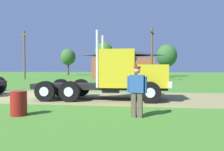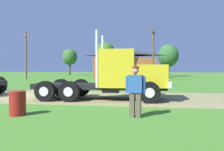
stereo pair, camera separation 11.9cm
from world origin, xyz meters
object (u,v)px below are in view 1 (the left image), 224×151
truck_foreground_white (119,76)px  utility_pole_near (25,54)px  visitor_by_barrel (137,89)px  steel_barrel (19,103)px  utility_pole_far (152,53)px  shed_building (123,64)px

truck_foreground_white → utility_pole_near: size_ratio=0.95×
visitor_by_barrel → steel_barrel: visitor_by_barrel is taller
visitor_by_barrel → utility_pole_far: 22.83m
visitor_by_barrel → shed_building: 31.68m
steel_barrel → utility_pole_near: utility_pole_near is taller
visitor_by_barrel → shed_building: size_ratio=0.15×
truck_foreground_white → utility_pole_far: bearing=82.3°
shed_building → truck_foreground_white: bearing=-85.3°
truck_foreground_white → utility_pole_far: utility_pole_far is taller
visitor_by_barrel → steel_barrel: 4.17m
visitor_by_barrel → steel_barrel: size_ratio=2.00×
truck_foreground_white → steel_barrel: size_ratio=8.45×
truck_foreground_white → visitor_by_barrel: (1.07, -4.25, -0.30)m
steel_barrel → shed_building: (0.84, 31.76, 2.03)m
visitor_by_barrel → truck_foreground_white: bearing=104.2°
truck_foreground_white → shed_building: 27.34m
truck_foreground_white → steel_barrel: (-3.06, -4.54, -0.82)m
shed_building → visitor_by_barrel: bearing=-84.0°
visitor_by_barrel → utility_pole_near: bearing=126.1°
visitor_by_barrel → utility_pole_near: (-18.25, 24.99, 3.11)m
visitor_by_barrel → utility_pole_far: utility_pole_far is taller
truck_foreground_white → shed_building: size_ratio=0.63×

